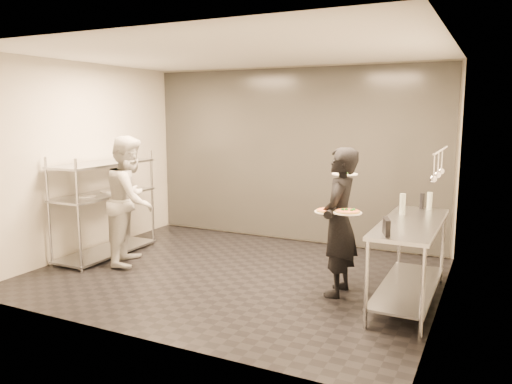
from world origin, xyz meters
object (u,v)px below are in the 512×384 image
at_px(pass_rack, 104,203).
at_px(bottle_clear, 430,201).
at_px(chef, 131,200).
at_px(bottle_green, 403,204).
at_px(pizza_plate_far, 347,212).
at_px(bottle_dark, 422,201).
at_px(salad_plate, 345,173).
at_px(pos_monitor, 386,227).
at_px(waiter, 339,222).
at_px(prep_counter, 410,248).
at_px(pizza_plate_near, 328,211).

height_order(pass_rack, bottle_clear, pass_rack).
distance_m(pass_rack, chef, 0.62).
distance_m(pass_rack, bottle_green, 4.20).
height_order(pizza_plate_far, bottle_dark, bottle_dark).
relative_size(salad_plate, pos_monitor, 1.34).
xyz_separation_m(bottle_clear, bottle_dark, (-0.09, 0.00, -0.01)).
height_order(bottle_green, bottle_clear, bottle_green).
bearing_deg(pass_rack, waiter, -1.11).
bearing_deg(prep_counter, bottle_clear, 83.94).
distance_m(waiter, bottle_green, 0.77).
xyz_separation_m(chef, pizza_plate_near, (2.87, -0.09, 0.12)).
xyz_separation_m(prep_counter, bottle_green, (-0.15, 0.34, 0.42)).
bearing_deg(salad_plate, bottle_clear, 32.07).
relative_size(pizza_plate_far, pos_monitor, 1.36).
relative_size(pizza_plate_near, bottle_clear, 1.43).
bearing_deg(bottle_dark, bottle_clear, 0.00).
height_order(waiter, pizza_plate_near, waiter).
bearing_deg(chef, pizza_plate_far, -117.65).
height_order(salad_plate, bottle_dark, salad_plate).
distance_m(pos_monitor, bottle_green, 1.06).
bearing_deg(pass_rack, bottle_dark, 10.50).
xyz_separation_m(pizza_plate_far, bottle_green, (0.46, 0.67, 0.01)).
height_order(pass_rack, pizza_plate_far, pass_rack).
bearing_deg(chef, bottle_green, -106.58).
xyz_separation_m(pizza_plate_near, bottle_dark, (0.86, 1.02, 0.02)).
relative_size(pass_rack, bottle_green, 6.60).
bearing_deg(bottle_dark, pass_rack, -169.50).
bearing_deg(prep_counter, waiter, -174.75).
distance_m(prep_counter, pizza_plate_near, 0.97).
bearing_deg(pizza_plate_far, bottle_clear, 58.17).
bearing_deg(pass_rack, pizza_plate_near, -3.64).
xyz_separation_m(waiter, bottle_clear, (0.86, 0.87, 0.18)).
bearing_deg(bottle_green, pass_rack, -175.32).
bearing_deg(bottle_green, bottle_clear, 62.51).
distance_m(pass_rack, waiter, 3.55).
bearing_deg(salad_plate, pass_rack, -176.11).
bearing_deg(pizza_plate_far, bottle_dark, 61.45).
xyz_separation_m(pass_rack, pizza_plate_far, (3.72, -0.32, 0.26)).
relative_size(pass_rack, salad_plate, 5.32).
bearing_deg(pizza_plate_near, waiter, 61.26).
relative_size(prep_counter, pizza_plate_far, 5.89).
height_order(pass_rack, bottle_dark, pass_rack).
height_order(salad_plate, bottle_clear, salad_plate).
height_order(pass_rack, pizza_plate_near, pass_rack).
bearing_deg(pizza_plate_far, pizza_plate_near, 157.60).
bearing_deg(pizza_plate_near, pizza_plate_far, -22.40).
xyz_separation_m(pass_rack, pos_monitor, (4.21, -0.72, 0.23)).
distance_m(pass_rack, prep_counter, 4.33).
xyz_separation_m(prep_counter, chef, (-3.73, -0.13, 0.26)).
relative_size(pizza_plate_near, pizza_plate_far, 0.98).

